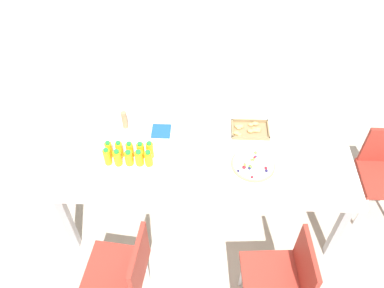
{
  "coord_description": "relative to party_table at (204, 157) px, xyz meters",
  "views": [
    {
      "loc": [
        -0.01,
        -1.98,
        2.99
      ],
      "look_at": [
        -0.09,
        0.06,
        0.77
      ],
      "focal_mm": 36.84,
      "sensor_mm": 36.0,
      "label": 1
    }
  ],
  "objects": [
    {
      "name": "plate_stack",
      "position": [
        -0.06,
        -0.07,
        0.07
      ],
      "size": [
        0.18,
        0.18,
        0.02
      ],
      "color": "silver",
      "rests_on": "party_table"
    },
    {
      "name": "chair_near_right",
      "position": [
        0.55,
        -0.84,
        -0.19
      ],
      "size": [
        0.43,
        0.43,
        0.83
      ],
      "rotation": [
        0.0,
        0.0,
        1.64
      ],
      "color": "maroon",
      "rests_on": "ground_plane"
    },
    {
      "name": "juice_bottle_0",
      "position": [
        -0.7,
        -0.14,
        0.13
      ],
      "size": [
        0.05,
        0.05,
        0.15
      ],
      "color": "#FAAC14",
      "rests_on": "party_table"
    },
    {
      "name": "chair_near_left",
      "position": [
        -0.51,
        -0.84,
        -0.19
      ],
      "size": [
        0.44,
        0.44,
        0.83
      ],
      "rotation": [
        0.0,
        0.0,
        1.46
      ],
      "color": "maroon",
      "rests_on": "ground_plane"
    },
    {
      "name": "juice_bottle_4",
      "position": [
        -0.4,
        -0.13,
        0.13
      ],
      "size": [
        0.06,
        0.06,
        0.14
      ],
      "color": "#FAAD14",
      "rests_on": "party_table"
    },
    {
      "name": "party_table",
      "position": [
        0.0,
        0.0,
        0.0
      ],
      "size": [
        2.24,
        0.95,
        0.75
      ],
      "color": "silver",
      "rests_on": "ground_plane"
    },
    {
      "name": "snack_tray",
      "position": [
        0.36,
        0.24,
        0.08
      ],
      "size": [
        0.3,
        0.2,
        0.04
      ],
      "color": "olive",
      "rests_on": "party_table"
    },
    {
      "name": "juice_bottle_3",
      "position": [
        -0.47,
        -0.13,
        0.12
      ],
      "size": [
        0.06,
        0.06,
        0.14
      ],
      "color": "#F9AC14",
      "rests_on": "party_table"
    },
    {
      "name": "juice_bottle_9",
      "position": [
        -0.4,
        -0.06,
        0.13
      ],
      "size": [
        0.05,
        0.05,
        0.15
      ],
      "color": "#F9AC14",
      "rests_on": "party_table"
    },
    {
      "name": "cardboard_tube",
      "position": [
        -0.63,
        0.25,
        0.14
      ],
      "size": [
        0.04,
        0.04,
        0.16
      ],
      "primitive_type": "cylinder",
      "color": "#9E7A56",
      "rests_on": "party_table"
    },
    {
      "name": "juice_bottle_5",
      "position": [
        -0.7,
        -0.06,
        0.13
      ],
      "size": [
        0.05,
        0.05,
        0.15
      ],
      "color": "#F9AE14",
      "rests_on": "party_table"
    },
    {
      "name": "juice_bottle_2",
      "position": [
        -0.54,
        -0.13,
        0.12
      ],
      "size": [
        0.06,
        0.06,
        0.13
      ],
      "color": "#F9AE14",
      "rests_on": "party_table"
    },
    {
      "name": "ground_plane",
      "position": [
        0.0,
        0.0,
        -0.69
      ],
      "size": [
        12.0,
        12.0,
        0.0
      ],
      "primitive_type": "plane",
      "color": "#B2A899"
    },
    {
      "name": "fruit_pizza",
      "position": [
        0.36,
        -0.12,
        0.07
      ],
      "size": [
        0.32,
        0.32,
        0.05
      ],
      "color": "tan",
      "rests_on": "party_table"
    },
    {
      "name": "juice_bottle_8",
      "position": [
        -0.47,
        -0.06,
        0.13
      ],
      "size": [
        0.06,
        0.06,
        0.14
      ],
      "color": "#F9AE14",
      "rests_on": "party_table"
    },
    {
      "name": "juice_bottle_7",
      "position": [
        -0.55,
        -0.06,
        0.13
      ],
      "size": [
        0.05,
        0.05,
        0.14
      ],
      "color": "#FAAD14",
      "rests_on": "party_table"
    },
    {
      "name": "napkin_stack",
      "position": [
        -0.34,
        0.2,
        0.07
      ],
      "size": [
        0.15,
        0.15,
        0.01
      ],
      "primitive_type": "cube",
      "color": "#194CA5",
      "rests_on": "party_table"
    },
    {
      "name": "juice_bottle_6",
      "position": [
        -0.63,
        -0.06,
        0.13
      ],
      "size": [
        0.05,
        0.05,
        0.15
      ],
      "color": "#FAAC14",
      "rests_on": "party_table"
    },
    {
      "name": "juice_bottle_1",
      "position": [
        -0.63,
        -0.14,
        0.13
      ],
      "size": [
        0.06,
        0.06,
        0.14
      ],
      "color": "#FAAC14",
      "rests_on": "party_table"
    }
  ]
}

